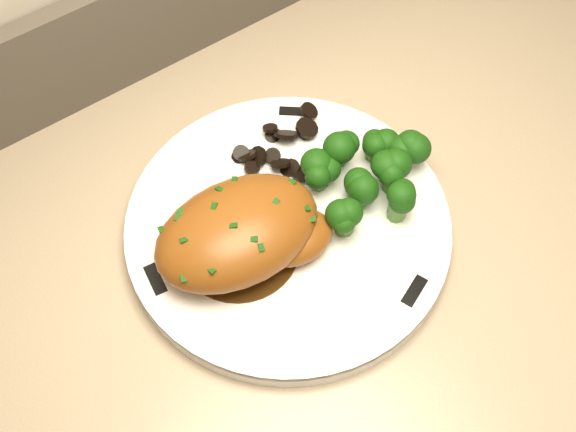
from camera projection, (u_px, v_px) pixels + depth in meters
counter at (457, 312)px, 1.07m from camera, size 1.91×0.64×0.94m
plate at (288, 227)px, 0.66m from camera, size 0.37×0.37×0.02m
rim_accent_0 at (294, 112)px, 0.72m from camera, size 0.03×0.03×0.00m
rim_accent_1 at (155, 279)px, 0.62m from camera, size 0.02×0.03×0.00m
rim_accent_2 at (414, 291)px, 0.61m from camera, size 0.03×0.02×0.00m
gravy_pool at (239, 249)px, 0.63m from camera, size 0.11×0.11×0.00m
chicken_breast at (244, 233)px, 0.61m from camera, size 0.16×0.11×0.06m
mushroom_pile at (290, 154)px, 0.68m from camera, size 0.09×0.06×0.02m
broccoli_florets at (367, 173)px, 0.65m from camera, size 0.12×0.10×0.04m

